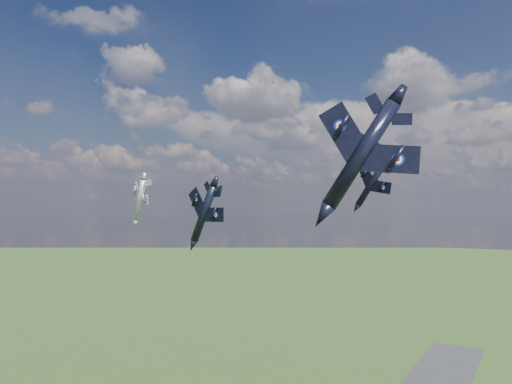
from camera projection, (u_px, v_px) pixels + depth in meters
The scene contains 4 objects.
jet_lead_navy at pixel (204, 213), 76.81m from camera, with size 9.33×13.01×2.69m, color black, non-canonical shape.
jet_right_navy at pixel (361, 155), 45.47m from camera, with size 10.84×15.11×3.13m, color black, non-canonical shape.
jet_high_navy at pixel (371, 184), 100.67m from camera, with size 10.03×13.99×2.89m, color black, non-canonical shape.
jet_left_silver at pixel (140, 200), 106.05m from camera, with size 9.23×12.87×2.66m, color #9A9BA4, non-canonical shape.
Camera 1 is at (44.48, -60.10, 79.72)m, focal length 35.00 mm.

